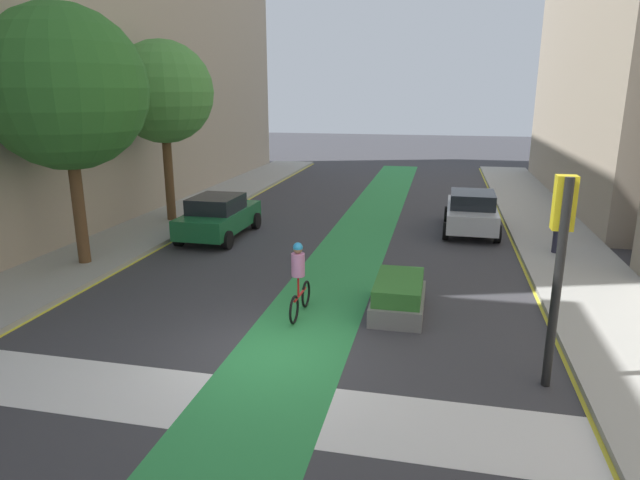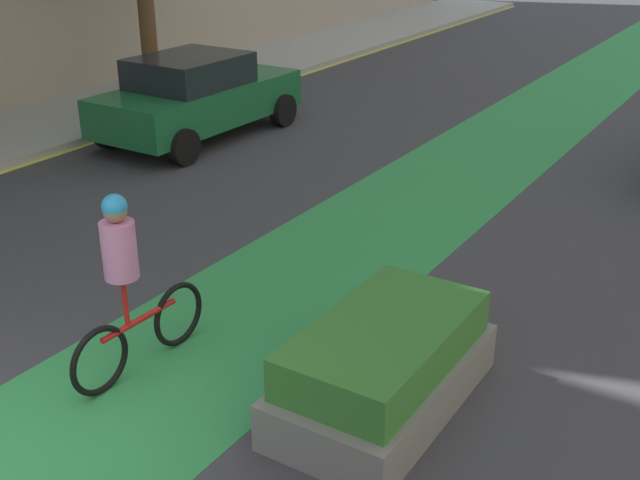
% 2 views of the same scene
% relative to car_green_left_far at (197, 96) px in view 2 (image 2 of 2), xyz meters
% --- Properties ---
extents(car_green_left_far, '(2.05, 4.21, 1.57)m').
position_rel_car_green_left_far_xyz_m(car_green_left_far, '(0.00, 0.00, 0.00)').
color(car_green_left_far, '#196033').
rests_on(car_green_left_far, ground_plane).
extents(cyclist_in_lane, '(0.32, 1.73, 1.86)m').
position_rel_car_green_left_far_xyz_m(cyclist_in_lane, '(4.74, -6.52, 0.17)').
color(cyclist_in_lane, black).
rests_on(cyclist_in_lane, ground_plane).
extents(median_planter, '(1.23, 2.33, 0.85)m').
position_rel_car_green_left_far_xyz_m(median_planter, '(7.04, -5.74, -0.40)').
color(median_planter, slate).
rests_on(median_planter, ground_plane).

